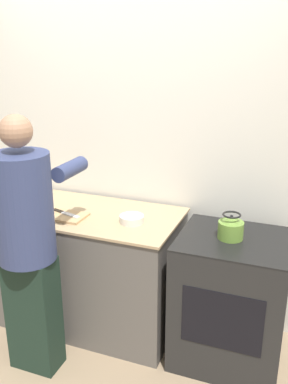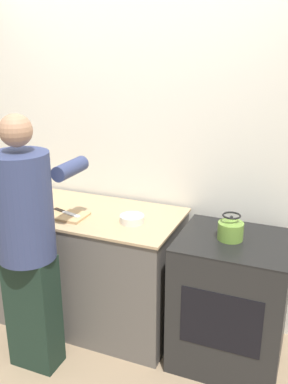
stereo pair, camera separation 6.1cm
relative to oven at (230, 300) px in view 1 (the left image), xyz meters
The scene contains 10 objects.
ground_plane 1.01m from the oven, 159.77° to the right, with size 12.00×12.00×0.00m, color #997F60.
wall_back 1.27m from the oven, 152.62° to the left, with size 8.00×0.05×2.60m.
counter 1.23m from the oven, behind, with size 1.66×0.71×0.92m.
oven is the anchor object (origin of this frame).
person 1.39m from the oven, 155.87° to the right, with size 0.41×0.64×1.71m.
cutting_board 1.32m from the oven, behind, with size 0.39×0.20×0.02m.
knife 1.29m from the oven, behind, with size 0.25×0.10×0.01m.
kettle 0.52m from the oven, 167.26° to the right, with size 0.16×0.16×0.17m.
bowl_prep 0.86m from the oven, behind, with size 0.17×0.17×0.05m.
canister_jar 1.92m from the oven, behind, with size 0.16×0.16×0.19m.
Camera 1 is at (1.19, -2.21, 2.08)m, focal length 40.00 mm.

